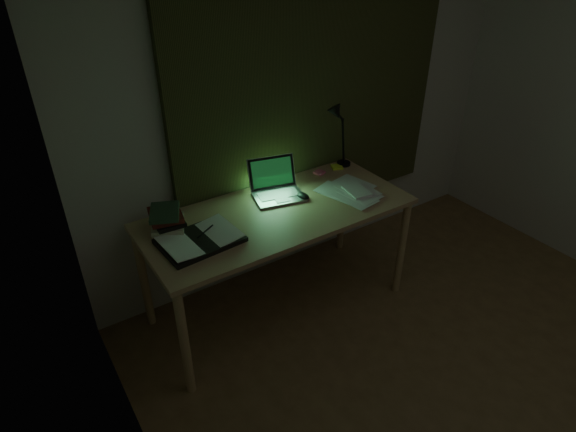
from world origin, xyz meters
name	(u,v)px	position (x,y,z in m)	size (l,w,h in m)	color
floor	(516,423)	(0.00, 0.00, 0.00)	(3.50, 4.00, 0.00)	brown
wall_back	(312,106)	(0.00, 2.00, 1.25)	(3.50, 0.00, 2.50)	beige
curtain	(316,79)	(0.00, 1.96, 1.45)	(2.20, 0.06, 2.00)	#31351A
desk	(278,261)	(-0.58, 1.54, 0.40)	(1.74, 0.76, 0.80)	tan
laptop	(279,182)	(-0.48, 1.68, 0.91)	(0.33, 0.37, 0.24)	#B3B3B8
open_textbook	(200,239)	(-1.14, 1.49, 0.82)	(0.45, 0.32, 0.04)	white
book_stack	(167,219)	(-1.25, 1.72, 0.87)	(0.18, 0.22, 0.15)	white
loose_papers	(350,192)	(-0.05, 1.46, 0.81)	(0.31, 0.33, 0.02)	silver
mouse	(303,196)	(-0.36, 1.58, 0.81)	(0.06, 0.10, 0.04)	black
sticky_yellow	(337,167)	(0.12, 1.83, 0.80)	(0.08, 0.08, 0.02)	yellow
sticky_pink	(319,172)	(-0.04, 1.83, 0.80)	(0.07, 0.07, 0.01)	#FF6390
desk_lamp	(346,130)	(0.20, 1.84, 1.07)	(0.37, 0.29, 0.55)	black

